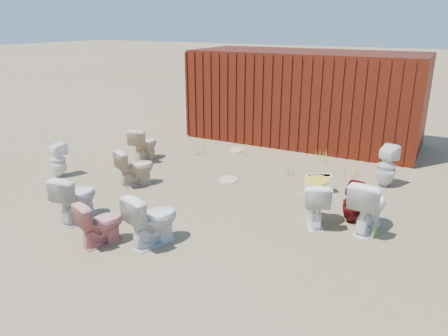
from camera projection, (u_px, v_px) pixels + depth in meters
The scene contains 22 objects.
ground at pixel (208, 206), 7.82m from camera, with size 100.00×100.00×0.00m, color brown.
shipping_container at pixel (305, 97), 11.77m from camera, with size 6.00×2.40×2.40m, color #4C190C.
toilet_front_a at pixel (76, 197), 7.19m from camera, with size 0.45×0.79×0.81m, color silver.
toilet_front_pink at pixel (101, 223), 6.42m from camera, with size 0.39×0.68×0.69m, color #D37E7A.
toilet_front_c at pixel (153, 219), 6.40m from camera, with size 0.45×0.80×0.81m, color silver.
toilet_front_maroon at pixel (353, 203), 7.12m from camera, with size 0.31×0.31×0.68m, color #520E0E.
toilet_front_e at pixel (369, 205), 6.81m from camera, with size 0.48×0.84×0.86m, color white.
toilet_back_a at pixel (58, 160), 9.21m from camera, with size 0.34×0.34×0.75m, color white.
toilet_back_beige_left at pixel (144, 144), 10.30m from camera, with size 0.44×0.77×0.79m, color beige.
toilet_back_beige_right at pixel (135, 167), 8.73m from camera, with size 0.42×0.74×0.76m, color beige.
toilet_back_yellowlid at pixel (315, 203), 7.04m from camera, with size 0.42×0.73×0.75m, color white.
toilet_back_e at pixel (386, 166), 8.65m from camera, with size 0.38×0.39×0.84m, color white.
yellow_lid at pixel (317, 180), 6.92m from camera, with size 0.38×0.47×0.03m, color gold.
loose_tank at pixel (318, 184), 8.41m from camera, with size 0.50×0.20×0.35m, color white.
loose_lid_near at pixel (228, 180), 9.09m from camera, with size 0.38×0.49×0.02m, color #C4B68E.
loose_lid_far at pixel (237, 150), 11.17m from camera, with size 0.36×0.47×0.02m, color #CBB493.
weed_clump_a at pixel (197, 148), 10.83m from camera, with size 0.36×0.36×0.32m, color #A9A843.
weed_clump_b at pixel (291, 168), 9.38m from camera, with size 0.32×0.32×0.31m, color #A9A843.
weed_clump_c at pixel (349, 168), 9.30m from camera, with size 0.36×0.36×0.36m, color #A9A843.
weed_clump_d at pixel (245, 150), 10.73m from camera, with size 0.30×0.30×0.25m, color #A9A843.
weed_clump_e at pixel (321, 156), 10.24m from camera, with size 0.34×0.34×0.28m, color #A9A843.
weed_clump_f at pixel (366, 227), 6.79m from camera, with size 0.28×0.28×0.22m, color #A9A843.
Camera 1 is at (3.66, -6.19, 3.18)m, focal length 35.00 mm.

